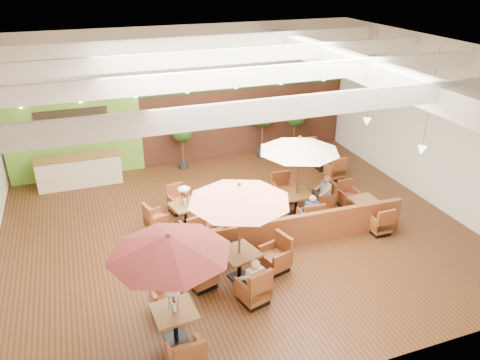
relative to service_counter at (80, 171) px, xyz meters
name	(u,v)px	position (x,y,z in m)	size (l,w,h in m)	color
room	(230,108)	(4.65, -3.88, 3.05)	(14.04, 14.00, 5.52)	#381E0F
service_counter	(80,171)	(0.00, 0.00, 0.00)	(3.00, 0.75, 1.18)	beige
booth_divider	(294,231)	(5.71, -6.44, -0.09)	(7.19, 0.18, 1.00)	brown
table_0	(170,261)	(1.60, -8.98, 1.54)	(2.60, 2.78, 2.81)	brown
table_1	(239,216)	(3.68, -7.36, 1.33)	(2.91, 2.91, 2.84)	brown
table_2	(298,163)	(6.60, -4.79, 1.30)	(2.78, 2.78, 2.79)	brown
table_3	(178,214)	(2.75, -4.22, -0.13)	(1.82, 2.62, 1.52)	brown
table_4	(363,210)	(8.53, -5.80, -0.23)	(0.83, 2.44, 0.92)	brown
table_5	(323,161)	(9.24, -1.82, -0.22)	(0.86, 2.55, 0.96)	brown
topiary_0	(182,132)	(4.00, 0.20, 0.95)	(0.89, 0.89, 2.06)	black
topiary_1	(263,116)	(7.43, 0.20, 1.24)	(1.05, 1.05, 2.45)	black
topiary_2	(295,117)	(8.92, 0.20, 1.04)	(0.94, 0.94, 2.18)	black
diner_0	(254,277)	(3.68, -8.40, 0.18)	(0.45, 0.41, 0.82)	silver
diner_1	(227,235)	(3.68, -6.32, 0.15)	(0.40, 0.37, 0.74)	#2748AC
diner_2	(201,262)	(2.64, -7.36, 0.16)	(0.38, 0.42, 0.76)	slate
diner_3	(311,209)	(6.60, -5.81, 0.17)	(0.38, 0.31, 0.79)	#2748AC
diner_4	(324,190)	(7.62, -4.79, 0.18)	(0.36, 0.42, 0.81)	silver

